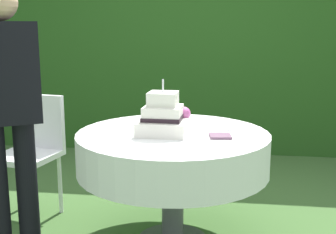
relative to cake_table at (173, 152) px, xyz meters
The scene contains 8 objects.
foliage_hedge 2.40m from the cake_table, 90.00° to the left, with size 6.48×0.48×2.27m, color #234C19.
cake_table is the anchor object (origin of this frame).
wedding_cake 0.23m from the cake_table, 148.80° to the right, with size 0.31×0.30×0.33m.
serving_plate_near 0.40m from the cake_table, 22.46° to the left, with size 0.11×0.11×0.01m, color white.
serving_plate_far 0.37m from the cake_table, 94.71° to the left, with size 0.13×0.13×0.01m, color white.
napkin_stack 0.33m from the cake_table, 15.48° to the right, with size 0.12×0.12×0.01m, color #6B4C60.
garden_chair 1.11m from the cake_table, 163.83° to the left, with size 0.47×0.47×0.89m.
standing_person 1.01m from the cake_table, 157.26° to the right, with size 0.41×0.36×1.60m.
Camera 1 is at (0.31, -2.55, 1.35)m, focal length 45.78 mm.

